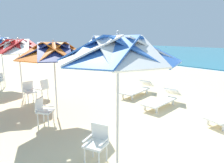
# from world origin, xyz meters

# --- Properties ---
(ground_plane) EXTENTS (80.00, 80.00, 0.00)m
(ground_plane) POSITION_xyz_m (0.00, 0.00, 0.00)
(ground_plane) COLOR beige
(beach_umbrella_0) EXTENTS (2.39, 2.39, 2.84)m
(beach_umbrella_0) POSITION_xyz_m (-0.63, -2.57, 2.47)
(beach_umbrella_0) COLOR silver
(beach_umbrella_0) RESTS_ON ground
(plastic_chair_0) EXTENTS (0.58, 0.60, 0.87)m
(plastic_chair_0) POSITION_xyz_m (-1.09, -2.75, 0.50)
(plastic_chair_0) COLOR white
(plastic_chair_0) RESTS_ON ground
(beach_umbrella_1) EXTENTS (2.49, 2.49, 2.66)m
(beach_umbrella_1) POSITION_xyz_m (-4.06, -2.29, 2.28)
(beach_umbrella_1) COLOR silver
(beach_umbrella_1) RESTS_ON ground
(plastic_chair_1) EXTENTS (0.63, 0.63, 0.87)m
(plastic_chair_1) POSITION_xyz_m (-3.82, -2.86, 0.50)
(plastic_chair_1) COLOR white
(plastic_chair_1) RESTS_ON ground
(beach_umbrella_2) EXTENTS (2.42, 2.42, 2.71)m
(beach_umbrella_2) POSITION_xyz_m (-7.01, -2.51, 2.33)
(beach_umbrella_2) COLOR silver
(beach_umbrella_2) RESTS_ON ground
(plastic_chair_2) EXTENTS (0.49, 0.46, 0.87)m
(plastic_chair_2) POSITION_xyz_m (-6.52, -2.37, 0.50)
(plastic_chair_2) COLOR white
(plastic_chair_2) RESTS_ON ground
(plastic_chair_3) EXTENTS (0.60, 0.57, 0.87)m
(plastic_chair_3) POSITION_xyz_m (-6.67, -1.73, 0.50)
(plastic_chair_3) COLOR white
(plastic_chair_3) RESTS_ON ground
(beach_umbrella_3) EXTENTS (2.31, 2.31, 2.80)m
(beach_umbrella_3) POSITION_xyz_m (-10.22, -2.49, 2.40)
(beach_umbrella_3) COLOR silver
(beach_umbrella_3) RESTS_ON ground
(sun_lounger_2) EXTENTS (0.88, 2.20, 0.62)m
(sun_lounger_2) POSITION_xyz_m (-2.48, 1.47, 0.28)
(sun_lounger_2) COLOR white
(sun_lounger_2) RESTS_ON ground
(sun_lounger_3) EXTENTS (1.02, 2.22, 0.62)m
(sun_lounger_3) POSITION_xyz_m (-4.25, 1.93, 0.28)
(sun_lounger_3) COLOR white
(sun_lounger_3) RESTS_ON ground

